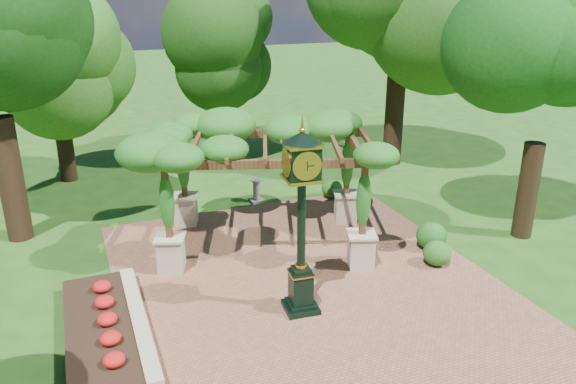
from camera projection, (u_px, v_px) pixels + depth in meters
name	position (u px, v px, depth m)	size (l,w,h in m)	color
ground	(323.00, 303.00, 14.55)	(120.00, 120.00, 0.00)	#1E4714
brick_plaza	(308.00, 284.00, 15.41)	(10.00, 12.00, 0.04)	brown
border_wall	(139.00, 323.00, 13.33)	(0.35, 5.00, 0.40)	#C6B793
flower_bed	(100.00, 332.00, 13.02)	(1.50, 5.00, 0.36)	red
pedestal_clock	(302.00, 207.00, 13.22)	(1.01, 1.01, 4.71)	black
pergola	(265.00, 145.00, 16.66)	(7.27, 5.80, 3.98)	#C8B694
sundial	(256.00, 192.00, 21.09)	(0.54, 0.54, 0.90)	gray
shrub_front	(437.00, 253.00, 16.31)	(0.81, 0.81, 0.73)	#215618
shrub_mid	(431.00, 236.00, 17.30)	(0.94, 0.94, 0.84)	#1C5417
shrub_back	(332.00, 189.00, 21.42)	(0.80, 0.80, 0.72)	#225619
tree_west_far	(53.00, 60.00, 21.85)	(4.18, 4.18, 7.20)	black
tree_north	(224.00, 46.00, 25.23)	(4.16, 4.16, 7.43)	black
tree_east_near	(548.00, 64.00, 16.47)	(3.68, 3.68, 8.09)	black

